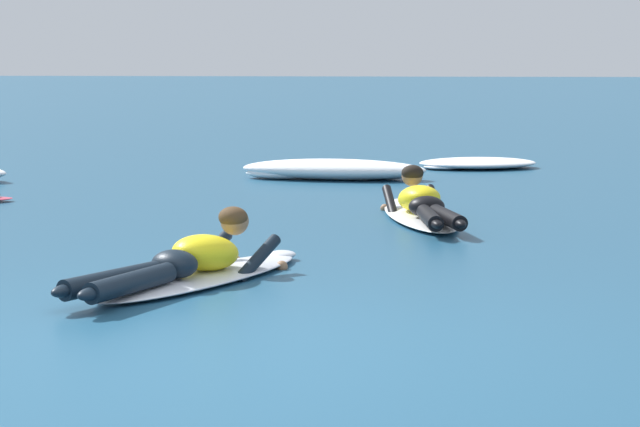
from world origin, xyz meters
The scene contains 5 objects.
ground_plane centered at (0.00, 10.00, 0.00)m, with size 120.00×120.00×0.00m, color navy.
surfer_near centered at (-0.46, 2.01, 0.13)m, with size 1.49×2.54×0.53m.
surfer_far centered at (1.09, 5.52, 0.13)m, with size 1.03×2.68×0.53m.
whitewater_mid_left centered at (1.79, 11.18, 0.07)m, with size 1.79×1.33×0.14m.
whitewater_mid_right centered at (-0.06, 9.46, 0.12)m, with size 2.40×1.01×0.26m.
Camera 1 is at (1.23, -6.94, 1.64)m, focal length 73.90 mm.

